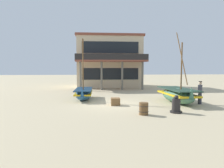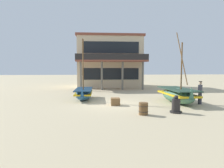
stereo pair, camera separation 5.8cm
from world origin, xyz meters
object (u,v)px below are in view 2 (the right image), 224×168
at_px(fisherman_by_hull, 200,93).
at_px(fishing_boat_near_left, 178,95).
at_px(capstan_winch, 176,106).
at_px(fishing_boat_centre_large, 84,93).
at_px(wooden_barrel, 143,109).
at_px(harbor_building_main, 109,61).
at_px(cargo_crate, 115,102).

bearing_deg(fisherman_by_hull, fishing_boat_near_left, 154.49).
bearing_deg(capstan_winch, fishing_boat_centre_large, 135.95).
bearing_deg(wooden_barrel, harbor_building_main, 92.24).
xyz_separation_m(fisherman_by_hull, harbor_building_main, (-5.59, 14.63, 2.70)).
relative_size(fisherman_by_hull, cargo_crate, 2.70).
height_order(cargo_crate, harbor_building_main, harbor_building_main).
xyz_separation_m(fishing_boat_near_left, capstan_winch, (-1.45, -3.22, -0.20)).
height_order(fishing_boat_centre_large, capstan_winch, fishing_boat_centre_large).
height_order(wooden_barrel, harbor_building_main, harbor_building_main).
bearing_deg(wooden_barrel, fisherman_by_hull, 30.72).
xyz_separation_m(capstan_winch, cargo_crate, (-3.34, 2.71, -0.16)).
bearing_deg(wooden_barrel, capstan_winch, 9.86).
bearing_deg(cargo_crate, fishing_boat_centre_large, 130.11).
bearing_deg(cargo_crate, capstan_winch, -39.03).
bearing_deg(fishing_boat_near_left, fisherman_by_hull, -25.51).
xyz_separation_m(fishing_boat_centre_large, cargo_crate, (2.39, -2.83, -0.25)).
height_order(capstan_winch, wooden_barrel, capstan_winch).
distance_m(capstan_winch, wooden_barrel, 2.08).
bearing_deg(fishing_boat_near_left, cargo_crate, -173.87).
distance_m(cargo_crate, harbor_building_main, 14.85).
distance_m(fishing_boat_centre_large, fisherman_by_hull, 9.09).
relative_size(capstan_winch, harbor_building_main, 0.12).
relative_size(fishing_boat_near_left, wooden_barrel, 7.61).
relative_size(wooden_barrel, cargo_crate, 1.12).
xyz_separation_m(fishing_boat_near_left, wooden_barrel, (-3.50, -3.58, -0.26)).
relative_size(fishing_boat_centre_large, capstan_winch, 4.79).
height_order(fishing_boat_centre_large, cargo_crate, fishing_boat_centre_large).
height_order(fishing_boat_centre_large, wooden_barrel, fishing_boat_centre_large).
xyz_separation_m(fishing_boat_near_left, cargo_crate, (-4.79, -0.51, -0.35)).
bearing_deg(wooden_barrel, cargo_crate, 112.86).
relative_size(fishing_boat_near_left, fisherman_by_hull, 3.16).
bearing_deg(fisherman_by_hull, fishing_boat_centre_large, 160.79).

